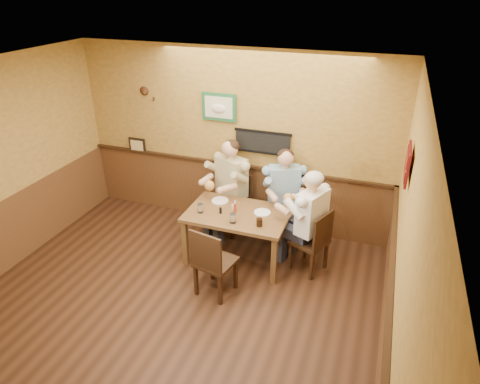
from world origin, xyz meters
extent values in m
plane|color=black|center=(0.00, 0.00, 0.00)|extent=(5.00, 5.00, 0.00)
cube|color=silver|center=(0.00, 0.00, 2.80)|extent=(5.00, 5.00, 0.02)
cube|color=#BE9542|center=(0.00, 2.50, 1.40)|extent=(5.00, 0.02, 2.80)
cube|color=#BE9542|center=(2.50, 0.00, 1.40)|extent=(0.02, 5.00, 2.80)
cube|color=brown|center=(0.00, 2.48, 0.50)|extent=(5.00, 0.02, 1.00)
cube|color=brown|center=(2.48, 0.00, 0.50)|extent=(0.02, 5.00, 1.00)
cube|color=black|center=(0.49, 2.46, 1.45)|extent=(0.88, 0.03, 0.34)
cube|color=#216133|center=(-0.20, 2.46, 1.92)|extent=(0.54, 0.03, 0.42)
cube|color=black|center=(-1.70, 2.46, 1.12)|extent=(0.30, 0.03, 0.26)
cube|color=maroon|center=(2.46, 1.05, 1.95)|extent=(0.03, 0.48, 0.36)
cube|color=brown|center=(0.44, 1.50, 0.72)|extent=(1.40, 0.90, 0.05)
cube|color=brown|center=(-0.20, 1.11, 0.35)|extent=(0.07, 0.07, 0.70)
cube|color=brown|center=(1.08, 1.11, 0.35)|extent=(0.07, 0.07, 0.70)
cube|color=brown|center=(-0.20, 1.89, 0.35)|extent=(0.07, 0.07, 0.70)
cube|color=brown|center=(1.08, 1.89, 0.35)|extent=(0.07, 0.07, 0.70)
cylinder|color=white|center=(-0.05, 1.33, 0.81)|extent=(0.10, 0.10, 0.12)
cylinder|color=white|center=(0.47, 1.22, 0.82)|extent=(0.11, 0.11, 0.13)
cylinder|color=black|center=(0.83, 1.26, 0.80)|extent=(0.10, 0.10, 0.11)
cylinder|color=red|center=(0.40, 1.49, 0.83)|extent=(0.05, 0.05, 0.16)
cylinder|color=silver|center=(0.35, 1.55, 0.79)|extent=(0.03, 0.03, 0.08)
cylinder|color=black|center=(0.22, 1.40, 0.79)|extent=(0.05, 0.05, 0.09)
cylinder|color=white|center=(0.09, 1.73, 0.76)|extent=(0.30, 0.30, 0.02)
cylinder|color=white|center=(0.76, 1.60, 0.76)|extent=(0.29, 0.29, 0.02)
camera|label=1|loc=(2.18, -3.33, 3.68)|focal=32.00mm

